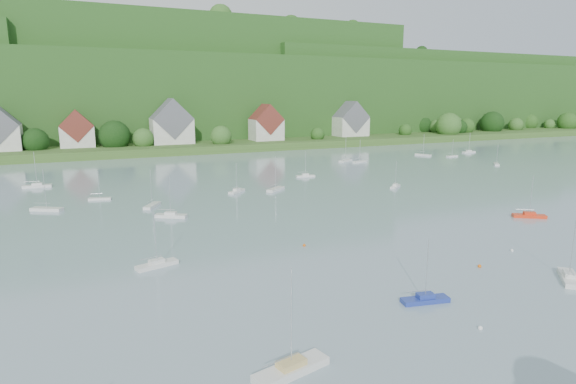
{
  "coord_description": "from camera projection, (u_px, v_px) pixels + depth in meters",
  "views": [
    {
      "loc": [
        -30.21,
        -5.22,
        22.01
      ],
      "look_at": [
        5.68,
        75.0,
        4.0
      ],
      "focal_mm": 29.42,
      "sensor_mm": 36.0,
      "label": 1
    }
  ],
  "objects": [
    {
      "name": "far_shore_strip",
      "position": [
        155.0,
        145.0,
        199.72
      ],
      "size": [
        600.0,
        60.0,
        3.0
      ],
      "primitive_type": "cube",
      "color": "#375821",
      "rests_on": "ground"
    },
    {
      "name": "forested_ridge",
      "position": [
        134.0,
        94.0,
        256.9
      ],
      "size": [
        620.0,
        181.22,
        69.89
      ],
      "color": "#174415",
      "rests_on": "ground"
    },
    {
      "name": "village_building_1",
      "position": [
        77.0,
        132.0,
        176.43
      ],
      "size": [
        12.0,
        9.36,
        14.0
      ],
      "color": "beige",
      "rests_on": "far_shore_strip"
    },
    {
      "name": "village_building_2",
      "position": [
        172.0,
        125.0,
        189.23
      ],
      "size": [
        16.0,
        11.44,
        18.0
      ],
      "color": "beige",
      "rests_on": "far_shore_strip"
    },
    {
      "name": "village_building_3",
      "position": [
        266.0,
        125.0,
        203.61
      ],
      "size": [
        13.0,
        10.4,
        15.5
      ],
      "color": "beige",
      "rests_on": "far_shore_strip"
    },
    {
      "name": "village_building_4",
      "position": [
        351.0,
        122.0,
        225.16
      ],
      "size": [
        15.0,
        10.4,
        16.5
      ],
      "color": "beige",
      "rests_on": "far_shore_strip"
    },
    {
      "name": "near_sailboat_1",
      "position": [
        425.0,
        299.0,
        51.08
      ],
      "size": [
        5.47,
        2.47,
        7.14
      ],
      "rotation": [
        0.0,
        0.0,
        -0.19
      ],
      "color": "navy",
      "rests_on": "ground"
    },
    {
      "name": "near_sailboat_2",
      "position": [
        291.0,
        368.0,
        37.99
      ],
      "size": [
        6.92,
        3.37,
        9.0
      ],
      "rotation": [
        0.0,
        0.0,
        0.24
      ],
      "color": "silver",
      "rests_on": "ground"
    },
    {
      "name": "near_sailboat_3",
      "position": [
        569.0,
        277.0,
        57.12
      ],
      "size": [
        5.49,
        5.47,
        8.17
      ],
      "rotation": [
        0.0,
        0.0,
        0.78
      ],
      "color": "silver",
      "rests_on": "ground"
    },
    {
      "name": "near_sailboat_5",
      "position": [
        529.0,
        215.0,
        86.65
      ],
      "size": [
        5.7,
        4.49,
        7.77
      ],
      "rotation": [
        0.0,
        0.0,
        -0.58
      ],
      "color": "red",
      "rests_on": "ground"
    },
    {
      "name": "near_sailboat_6",
      "position": [
        157.0,
        264.0,
        61.65
      ],
      "size": [
        5.7,
        2.98,
        7.42
      ],
      "rotation": [
        0.0,
        0.0,
        0.28
      ],
      "color": "silver",
      "rests_on": "ground"
    },
    {
      "name": "mooring_buoy_1",
      "position": [
        480.0,
        329.0,
        45.23
      ],
      "size": [
        0.46,
        0.46,
        0.46
      ],
      "primitive_type": "sphere",
      "color": "white",
      "rests_on": "ground"
    },
    {
      "name": "mooring_buoy_2",
      "position": [
        479.0,
        267.0,
        61.61
      ],
      "size": [
        0.49,
        0.49,
        0.49
      ],
      "primitive_type": "sphere",
      "color": "#E15E0B",
      "rests_on": "ground"
    },
    {
      "name": "mooring_buoy_3",
      "position": [
        304.0,
        246.0,
        70.23
      ],
      "size": [
        0.46,
        0.46,
        0.46
      ],
      "primitive_type": "sphere",
      "color": "#E15E0B",
      "rests_on": "ground"
    },
    {
      "name": "mooring_buoy_4",
      "position": [
        512.0,
        251.0,
        67.95
      ],
      "size": [
        0.43,
        0.43,
        0.43
      ],
      "primitive_type": "sphere",
      "color": "white",
      "rests_on": "ground"
    },
    {
      "name": "far_sailboat_cluster",
      "position": [
        234.0,
        178.0,
        126.54
      ],
      "size": [
        196.82,
        66.99,
        8.71
      ],
      "color": "silver",
      "rests_on": "ground"
    }
  ]
}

